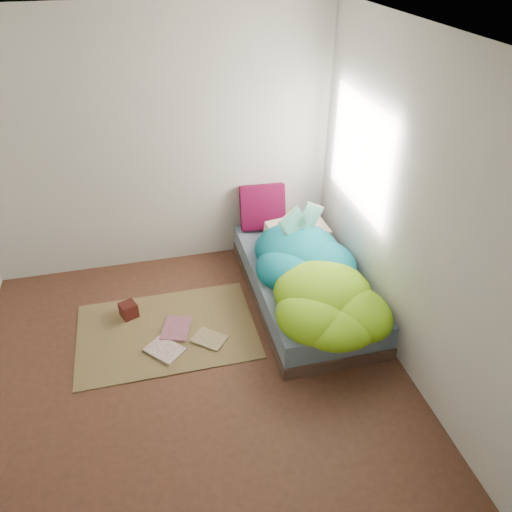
# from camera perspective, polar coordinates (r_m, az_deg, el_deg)

# --- Properties ---
(ground) EXTENTS (3.50, 3.50, 0.00)m
(ground) POSITION_cam_1_polar(r_m,az_deg,el_deg) (4.31, -7.41, -13.02)
(ground) COLOR #4A2B1C
(ground) RESTS_ON ground
(room_walls) EXTENTS (3.54, 3.54, 2.62)m
(room_walls) POSITION_cam_1_polar(r_m,az_deg,el_deg) (3.33, -9.24, 6.60)
(room_walls) COLOR silver
(room_walls) RESTS_ON ground
(bed) EXTENTS (1.00, 2.00, 0.34)m
(bed) POSITION_cam_1_polar(r_m,az_deg,el_deg) (4.92, 5.50, -3.22)
(bed) COLOR #3E2D22
(bed) RESTS_ON ground
(duvet) EXTENTS (0.96, 1.84, 0.34)m
(duvet) POSITION_cam_1_polar(r_m,az_deg,el_deg) (4.55, 6.61, -1.42)
(duvet) COLOR #085C81
(duvet) RESTS_ON bed
(rug) EXTENTS (1.60, 1.10, 0.01)m
(rug) POSITION_cam_1_polar(r_m,az_deg,el_deg) (4.69, -10.15, -8.42)
(rug) COLOR brown
(rug) RESTS_ON ground
(pillow_floral) EXTENTS (0.67, 0.48, 0.14)m
(pillow_floral) POSITION_cam_1_polar(r_m,az_deg,el_deg) (5.27, 4.78, 2.79)
(pillow_floral) COLOR silver
(pillow_floral) RESTS_ON bed
(pillow_magenta) EXTENTS (0.49, 0.19, 0.48)m
(pillow_magenta) POSITION_cam_1_polar(r_m,az_deg,el_deg) (5.38, 0.74, 5.64)
(pillow_magenta) COLOR #540533
(pillow_magenta) RESTS_ON bed
(open_book) EXTENTS (0.43, 0.22, 0.26)m
(open_book) POSITION_cam_1_polar(r_m,az_deg,el_deg) (4.84, 5.33, 5.16)
(open_book) COLOR #2A8031
(open_book) RESTS_ON duvet
(wooden_box) EXTENTS (0.19, 0.19, 0.14)m
(wooden_box) POSITION_cam_1_polar(r_m,az_deg,el_deg) (4.87, -14.35, -6.00)
(wooden_box) COLOR #38110C
(wooden_box) RESTS_ON rug
(floor_book_a) EXTENTS (0.38, 0.39, 0.02)m
(floor_book_a) POSITION_cam_1_polar(r_m,az_deg,el_deg) (4.44, -11.41, -11.34)
(floor_book_a) COLOR white
(floor_book_a) RESTS_ON rug
(floor_book_b) EXTENTS (0.33, 0.38, 0.03)m
(floor_book_b) POSITION_cam_1_polar(r_m,az_deg,el_deg) (4.70, -10.58, -8.10)
(floor_book_b) COLOR #B1667C
(floor_book_b) RESTS_ON rug
(floor_book_c) EXTENTS (0.35, 0.34, 0.02)m
(floor_book_c) POSITION_cam_1_polar(r_m,az_deg,el_deg) (4.48, -6.05, -10.25)
(floor_book_c) COLOR tan
(floor_book_c) RESTS_ON rug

